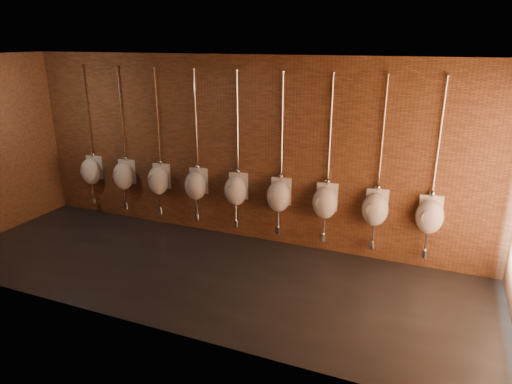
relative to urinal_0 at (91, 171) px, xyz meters
The scene contains 11 objects.
ground 3.66m from the urinal_0, 22.45° to the right, with size 8.50×8.50×0.00m, color black.
room_shell 3.71m from the urinal_0, 22.45° to the right, with size 8.54×3.04×3.22m.
urinal_0 is the anchor object (origin of this frame).
urinal_1 0.80m from the urinal_0, ahead, with size 0.47×0.42×2.72m.
urinal_2 1.60m from the urinal_0, ahead, with size 0.47×0.42×2.72m.
urinal_3 2.40m from the urinal_0, ahead, with size 0.47×0.42×2.72m.
urinal_4 3.20m from the urinal_0, ahead, with size 0.47×0.42×2.72m.
urinal_5 4.00m from the urinal_0, ahead, with size 0.47×0.42×2.72m.
urinal_6 4.80m from the urinal_0, ahead, with size 0.47×0.42×2.72m.
urinal_7 5.60m from the urinal_0, ahead, with size 0.47×0.42×2.72m.
urinal_8 6.40m from the urinal_0, ahead, with size 0.47×0.42×2.72m.
Camera 1 is at (3.13, -5.51, 3.44)m, focal length 32.00 mm.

